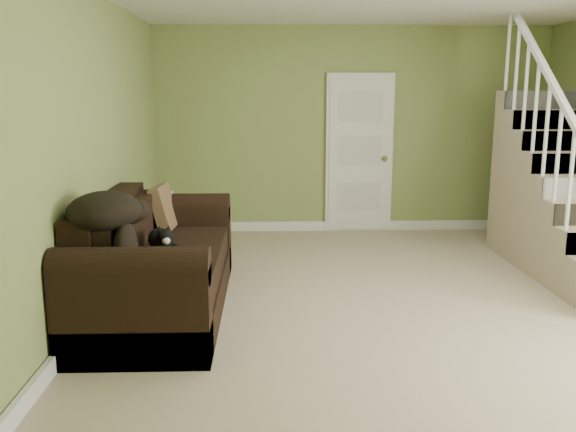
{
  "coord_description": "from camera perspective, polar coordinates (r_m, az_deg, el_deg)",
  "views": [
    {
      "loc": [
        -1.07,
        -5.07,
        1.79
      ],
      "look_at": [
        -0.9,
        0.1,
        0.73
      ],
      "focal_mm": 38.0,
      "sensor_mm": 36.0,
      "label": 1
    }
  ],
  "objects": [
    {
      "name": "floor",
      "position": [
        5.48,
        9.58,
        -7.65
      ],
      "size": [
        5.0,
        5.5,
        0.01
      ],
      "primitive_type": "cube",
      "color": "tan",
      "rests_on": "ground"
    },
    {
      "name": "wall_back",
      "position": [
        7.91,
        5.96,
        7.96
      ],
      "size": [
        5.0,
        0.04,
        2.6
      ],
      "primitive_type": "cube",
      "color": "#82924F",
      "rests_on": "floor"
    },
    {
      "name": "wall_front",
      "position": [
        2.6,
        22.48,
        -0.19
      ],
      "size": [
        5.0,
        0.04,
        2.6
      ],
      "primitive_type": "cube",
      "color": "#82924F",
      "rests_on": "floor"
    },
    {
      "name": "wall_left",
      "position": [
        5.29,
        -17.62,
        5.71
      ],
      "size": [
        0.04,
        5.5,
        2.6
      ],
      "primitive_type": "cube",
      "color": "#82924F",
      "rests_on": "floor"
    },
    {
      "name": "baseboard_back",
      "position": [
        8.05,
        5.81,
        -0.89
      ],
      "size": [
        5.0,
        0.04,
        0.12
      ],
      "primitive_type": "cube",
      "color": "white",
      "rests_on": "floor"
    },
    {
      "name": "baseboard_left",
      "position": [
        5.54,
        -16.54,
        -7.14
      ],
      "size": [
        0.04,
        5.5,
        0.12
      ],
      "primitive_type": "cube",
      "color": "white",
      "rests_on": "floor"
    },
    {
      "name": "door",
      "position": [
        7.91,
        6.69,
        5.8
      ],
      "size": [
        0.86,
        0.12,
        2.02
      ],
      "color": "white",
      "rests_on": "floor"
    },
    {
      "name": "staircase",
      "position": [
        6.87,
        24.66,
        0.88
      ],
      "size": [
        1.0,
        2.51,
        2.82
      ],
      "color": "tan",
      "rests_on": "floor"
    },
    {
      "name": "sofa",
      "position": [
        5.19,
        -12.4,
        -4.74
      ],
      "size": [
        1.03,
        2.38,
        0.94
      ],
      "color": "black",
      "rests_on": "floor"
    },
    {
      "name": "side_table",
      "position": [
        6.38,
        -11.23,
        -2.19
      ],
      "size": [
        0.6,
        0.6,
        0.8
      ],
      "rotation": [
        0.0,
        0.0,
        0.3
      ],
      "color": "black",
      "rests_on": "floor"
    },
    {
      "name": "cat",
      "position": [
        5.07,
        -11.89,
        -2.2
      ],
      "size": [
        0.34,
        0.51,
        0.25
      ],
      "rotation": [
        0.0,
        0.0,
        0.37
      ],
      "color": "black",
      "rests_on": "sofa"
    },
    {
      "name": "banana",
      "position": [
        4.93,
        -9.72,
        -3.3
      ],
      "size": [
        0.07,
        0.22,
        0.06
      ],
      "primitive_type": "ellipsoid",
      "rotation": [
        0.0,
        0.0,
        0.02
      ],
      "color": "yellow",
      "rests_on": "sofa"
    },
    {
      "name": "throw_pillow",
      "position": [
        5.89,
        -11.53,
        0.8
      ],
      "size": [
        0.23,
        0.43,
        0.43
      ],
      "primitive_type": "cube",
      "rotation": [
        0.0,
        -0.24,
        -0.07
      ],
      "color": "#503620",
      "rests_on": "sofa"
    },
    {
      "name": "throw_blanket",
      "position": [
        4.45,
        -16.84,
        0.47
      ],
      "size": [
        0.63,
        0.74,
        0.27
      ],
      "primitive_type": "ellipsoid",
      "rotation": [
        0.0,
        0.0,
        -0.23
      ],
      "color": "black",
      "rests_on": "sofa"
    }
  ]
}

